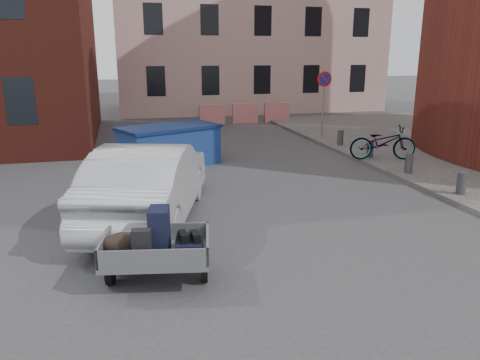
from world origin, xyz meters
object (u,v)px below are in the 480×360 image
object	(u,v)px
dumpster	(170,146)
bicycle	(383,142)
trailer	(156,246)
silver_car	(149,182)

from	to	relation	value
dumpster	bicycle	size ratio (longest dim) A/B	1.61
bicycle	dumpster	bearing A→B (deg)	92.33
dumpster	bicycle	distance (m)	6.85
trailer	bicycle	world-z (taller)	bicycle
trailer	dumpster	size ratio (longest dim) A/B	0.56
silver_car	bicycle	bearing A→B (deg)	-138.06
trailer	silver_car	bearing A→B (deg)	98.40
dumpster	bicycle	bearing A→B (deg)	-35.04
dumpster	silver_car	size ratio (longest dim) A/B	0.67
dumpster	silver_car	world-z (taller)	silver_car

